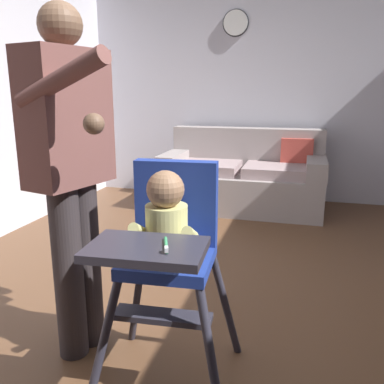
{
  "coord_description": "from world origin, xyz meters",
  "views": [
    {
      "loc": [
        0.36,
        -2.19,
        1.27
      ],
      "look_at": [
        -0.13,
        -0.39,
        0.81
      ],
      "focal_mm": 38.32,
      "sensor_mm": 36.0,
      "label": 1
    }
  ],
  "objects_px": {
    "adult_standing": "(72,168)",
    "high_chair": "(168,237)",
    "wall_clock": "(236,23)",
    "couch": "(244,178)"
  },
  "relations": [
    {
      "from": "adult_standing",
      "to": "wall_clock",
      "type": "bearing_deg",
      "value": 101.12
    },
    {
      "from": "high_chair",
      "to": "adult_standing",
      "type": "height_order",
      "value": "adult_standing"
    },
    {
      "from": "couch",
      "to": "wall_clock",
      "type": "xyz_separation_m",
      "value": [
        -0.21,
        0.48,
        1.68
      ]
    },
    {
      "from": "high_chair",
      "to": "wall_clock",
      "type": "xyz_separation_m",
      "value": [
        -0.32,
        3.4,
        1.33
      ]
    },
    {
      "from": "adult_standing",
      "to": "high_chair",
      "type": "bearing_deg",
      "value": 0.25
    },
    {
      "from": "adult_standing",
      "to": "couch",
      "type": "bearing_deg",
      "value": 96.28
    },
    {
      "from": "wall_clock",
      "to": "couch",
      "type": "bearing_deg",
      "value": -66.03
    },
    {
      "from": "couch",
      "to": "adult_standing",
      "type": "relative_size",
      "value": 1.06
    },
    {
      "from": "couch",
      "to": "adult_standing",
      "type": "height_order",
      "value": "adult_standing"
    },
    {
      "from": "couch",
      "to": "wall_clock",
      "type": "bearing_deg",
      "value": -156.03
    }
  ]
}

